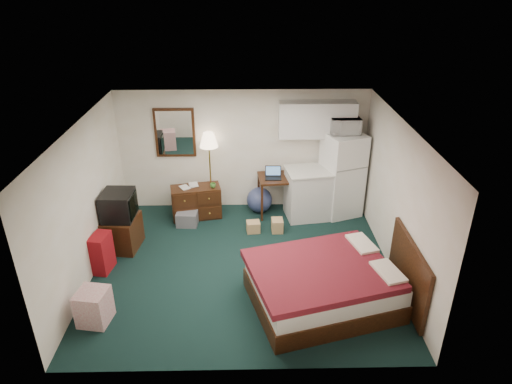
{
  "coord_description": "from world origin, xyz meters",
  "views": [
    {
      "loc": [
        0.09,
        -6.46,
        4.62
      ],
      "look_at": [
        0.23,
        0.34,
        1.25
      ],
      "focal_mm": 32.0,
      "sensor_mm": 36.0,
      "label": 1
    }
  ],
  "objects_px": {
    "suitcase": "(102,253)",
    "desk": "(274,195)",
    "floor_lamp": "(210,173)",
    "kitchen_counter": "(309,194)",
    "bed": "(323,286)",
    "fridge": "(342,174)",
    "dresser": "(196,202)",
    "tv_stand": "(121,233)"
  },
  "relations": [
    {
      "from": "kitchen_counter",
      "to": "desk",
      "type": "bearing_deg",
      "value": 161.13
    },
    {
      "from": "fridge",
      "to": "suitcase",
      "type": "xyz_separation_m",
      "value": [
        -4.34,
        -1.94,
        -0.52
      ]
    },
    {
      "from": "kitchen_counter",
      "to": "bed",
      "type": "xyz_separation_m",
      "value": [
        -0.13,
        -2.73,
        -0.17
      ]
    },
    {
      "from": "kitchen_counter",
      "to": "bed",
      "type": "height_order",
      "value": "kitchen_counter"
    },
    {
      "from": "desk",
      "to": "tv_stand",
      "type": "relative_size",
      "value": 1.24
    },
    {
      "from": "floor_lamp",
      "to": "desk",
      "type": "height_order",
      "value": "floor_lamp"
    },
    {
      "from": "bed",
      "to": "kitchen_counter",
      "type": "bearing_deg",
      "value": 71.79
    },
    {
      "from": "floor_lamp",
      "to": "suitcase",
      "type": "height_order",
      "value": "floor_lamp"
    },
    {
      "from": "fridge",
      "to": "desk",
      "type": "bearing_deg",
      "value": 160.81
    },
    {
      "from": "desk",
      "to": "fridge",
      "type": "height_order",
      "value": "fridge"
    },
    {
      "from": "floor_lamp",
      "to": "bed",
      "type": "height_order",
      "value": "floor_lamp"
    },
    {
      "from": "bed",
      "to": "tv_stand",
      "type": "height_order",
      "value": "bed"
    },
    {
      "from": "bed",
      "to": "desk",
      "type": "bearing_deg",
      "value": 85.68
    },
    {
      "from": "desk",
      "to": "bed",
      "type": "xyz_separation_m",
      "value": [
        0.57,
        -2.86,
        -0.08
      ]
    },
    {
      "from": "floor_lamp",
      "to": "kitchen_counter",
      "type": "height_order",
      "value": "floor_lamp"
    },
    {
      "from": "floor_lamp",
      "to": "bed",
      "type": "bearing_deg",
      "value": -58.3
    },
    {
      "from": "bed",
      "to": "tv_stand",
      "type": "bearing_deg",
      "value": 138.97
    },
    {
      "from": "floor_lamp",
      "to": "bed",
      "type": "relative_size",
      "value": 0.83
    },
    {
      "from": "suitcase",
      "to": "desk",
      "type": "bearing_deg",
      "value": 42.18
    },
    {
      "from": "dresser",
      "to": "floor_lamp",
      "type": "distance_m",
      "value": 0.66
    },
    {
      "from": "kitchen_counter",
      "to": "fridge",
      "type": "distance_m",
      "value": 0.76
    },
    {
      "from": "bed",
      "to": "suitcase",
      "type": "relative_size",
      "value": 3.04
    },
    {
      "from": "tv_stand",
      "to": "suitcase",
      "type": "bearing_deg",
      "value": -95.08
    },
    {
      "from": "fridge",
      "to": "tv_stand",
      "type": "height_order",
      "value": "fridge"
    },
    {
      "from": "kitchen_counter",
      "to": "suitcase",
      "type": "relative_size",
      "value": 1.47
    },
    {
      "from": "dresser",
      "to": "floor_lamp",
      "type": "xyz_separation_m",
      "value": [
        0.29,
        0.29,
        0.52
      ]
    },
    {
      "from": "tv_stand",
      "to": "kitchen_counter",
      "type": "bearing_deg",
      "value": 24.47
    },
    {
      "from": "fridge",
      "to": "bed",
      "type": "bearing_deg",
      "value": -124.82
    },
    {
      "from": "kitchen_counter",
      "to": "suitcase",
      "type": "distance_m",
      "value": 4.11
    },
    {
      "from": "dresser",
      "to": "kitchen_counter",
      "type": "distance_m",
      "value": 2.3
    },
    {
      "from": "kitchen_counter",
      "to": "bed",
      "type": "bearing_deg",
      "value": -101.29
    },
    {
      "from": "floor_lamp",
      "to": "suitcase",
      "type": "distance_m",
      "value": 2.74
    },
    {
      "from": "dresser",
      "to": "tv_stand",
      "type": "distance_m",
      "value": 1.67
    },
    {
      "from": "desk",
      "to": "bed",
      "type": "bearing_deg",
      "value": -83.87
    },
    {
      "from": "dresser",
      "to": "fridge",
      "type": "bearing_deg",
      "value": -8.69
    },
    {
      "from": "desk",
      "to": "suitcase",
      "type": "distance_m",
      "value": 3.56
    },
    {
      "from": "desk",
      "to": "fridge",
      "type": "bearing_deg",
      "value": -4.76
    },
    {
      "from": "kitchen_counter",
      "to": "dresser",
      "type": "bearing_deg",
      "value": 171.15
    },
    {
      "from": "dresser",
      "to": "fridge",
      "type": "height_order",
      "value": "fridge"
    },
    {
      "from": "kitchen_counter",
      "to": "bed",
      "type": "distance_m",
      "value": 2.74
    },
    {
      "from": "suitcase",
      "to": "kitchen_counter",
      "type": "bearing_deg",
      "value": 35.43
    },
    {
      "from": "floor_lamp",
      "to": "bed",
      "type": "distance_m",
      "value": 3.61
    }
  ]
}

